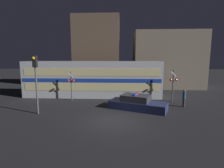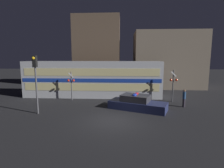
% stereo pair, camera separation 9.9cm
% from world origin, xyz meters
% --- Properties ---
extents(ground_plane, '(120.00, 120.00, 0.00)m').
position_xyz_m(ground_plane, '(0.00, 0.00, 0.00)').
color(ground_plane, black).
extents(train, '(15.65, 2.97, 4.11)m').
position_xyz_m(train, '(-2.86, 8.18, 2.05)').
color(train, '#B7BABF').
rests_on(train, ground_plane).
extents(police_car, '(5.30, 3.63, 1.41)m').
position_xyz_m(police_car, '(1.88, 2.96, 0.52)').
color(police_car, navy).
rests_on(police_car, ground_plane).
extents(pedestrian, '(0.27, 0.27, 1.63)m').
position_xyz_m(pedestrian, '(6.25, 3.93, 0.84)').
color(pedestrian, '#2D2833').
rests_on(pedestrian, ground_plane).
extents(crossing_signal_near, '(0.79, 0.31, 3.28)m').
position_xyz_m(crossing_signal_near, '(5.75, 5.79, 1.96)').
color(crossing_signal_near, '#4C4C51').
rests_on(crossing_signal_near, ground_plane).
extents(crossing_signal_far, '(0.79, 0.31, 3.07)m').
position_xyz_m(crossing_signal_far, '(-4.78, 5.88, 1.84)').
color(crossing_signal_far, '#4C4C51').
rests_on(crossing_signal_far, ground_plane).
extents(traffic_light_corner, '(0.30, 0.46, 4.66)m').
position_xyz_m(traffic_light_corner, '(-6.27, 1.31, 3.27)').
color(traffic_light_corner, '#4C4C51').
rests_on(traffic_light_corner, ground_plane).
extents(building_left, '(6.75, 4.13, 10.58)m').
position_xyz_m(building_left, '(-3.21, 14.77, 5.29)').
color(building_left, brown).
rests_on(building_left, ground_plane).
extents(building_center, '(10.12, 5.95, 8.35)m').
position_xyz_m(building_center, '(7.51, 15.60, 4.17)').
color(building_center, '#726656').
rests_on(building_center, ground_plane).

